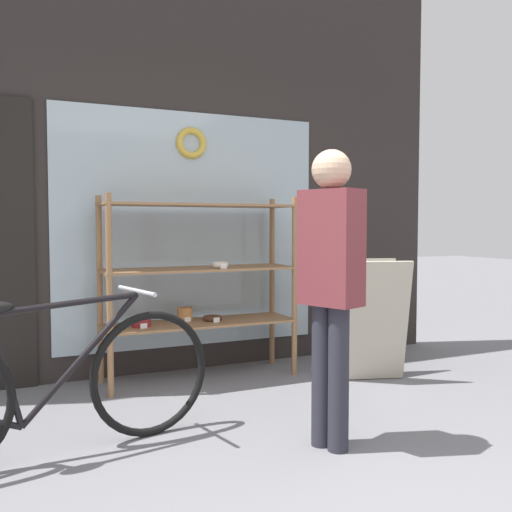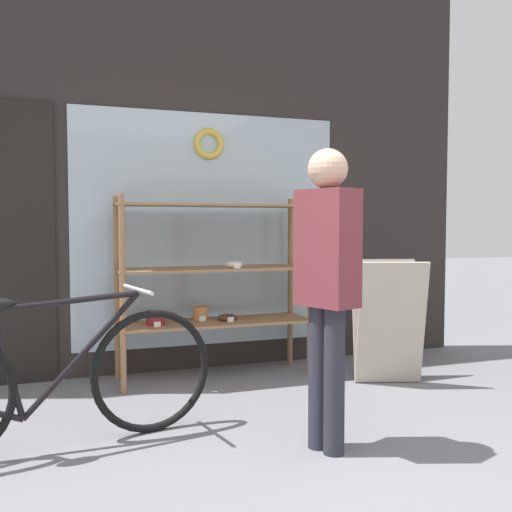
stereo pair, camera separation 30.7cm
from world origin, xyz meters
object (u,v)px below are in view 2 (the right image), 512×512
Objects in this scene: display_case at (213,274)px; bicycle at (54,380)px; pedestrian at (327,276)px; sandwich_board at (388,321)px.

display_case is 0.85× the size of bicycle.
pedestrian reaches higher than bicycle.
pedestrian is (-1.02, -1.02, 0.46)m from sandwich_board.
display_case reaches higher than sandwich_board.
display_case is at bearing -14.36° from pedestrian.
sandwich_board is (1.20, -0.57, -0.35)m from display_case.
display_case is 1.38m from sandwich_board.
bicycle is 1.91× the size of sandwich_board.
sandwich_board reaches higher than bicycle.
bicycle is at bearing -150.03° from sandwich_board.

